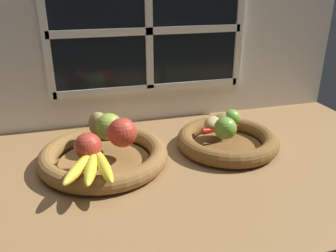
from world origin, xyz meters
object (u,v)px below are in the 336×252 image
at_px(fruit_bowl_left, 104,155).
at_px(pear_brown, 99,124).
at_px(lime_near, 225,128).
at_px(lime_far, 232,118).
at_px(apple_green_back, 109,127).
at_px(potato_back, 228,119).
at_px(fruit_bowl_right, 227,140).
at_px(potato_oblong, 212,123).
at_px(banana_bunch_front, 92,165).
at_px(apple_red_front, 88,146).
at_px(chili_pepper, 223,128).
at_px(apple_red_right, 122,133).

distance_m(fruit_bowl_left, pear_brown, 0.10).
bearing_deg(lime_near, fruit_bowl_left, 173.29).
xyz_separation_m(fruit_bowl_left, lime_far, (0.39, 0.04, 0.05)).
bearing_deg(pear_brown, apple_green_back, -47.58).
height_order(pear_brown, potato_back, pear_brown).
height_order(fruit_bowl_left, potato_back, potato_back).
height_order(fruit_bowl_left, pear_brown, pear_brown).
relative_size(fruit_bowl_right, potato_oblong, 4.41).
bearing_deg(fruit_bowl_left, banana_bunch_front, -106.95).
bearing_deg(banana_bunch_front, lime_near, 12.33).
distance_m(fruit_bowl_right, lime_near, 0.07).
xyz_separation_m(fruit_bowl_right, apple_green_back, (-0.34, 0.04, 0.06)).
relative_size(fruit_bowl_left, potato_back, 4.36).
xyz_separation_m(potato_back, lime_near, (-0.05, -0.08, 0.01)).
height_order(fruit_bowl_right, apple_green_back, apple_green_back).
height_order(apple_red_front, pear_brown, pear_brown).
xyz_separation_m(lime_far, chili_pepper, (-0.04, -0.03, -0.02)).
bearing_deg(banana_bunch_front, apple_green_back, 69.56).
bearing_deg(apple_red_front, lime_far, 12.82).
xyz_separation_m(potato_oblong, lime_far, (0.07, 0.01, 0.01)).
distance_m(apple_green_back, potato_oblong, 0.30).
distance_m(apple_red_right, lime_near, 0.29).
xyz_separation_m(apple_red_right, banana_bunch_front, (-0.09, -0.11, -0.03)).
relative_size(apple_red_front, banana_bunch_front, 0.38).
distance_m(apple_red_right, pear_brown, 0.10).
relative_size(potato_back, chili_pepper, 0.58).
bearing_deg(chili_pepper, potato_back, 42.71).
relative_size(fruit_bowl_right, chili_pepper, 2.18).
distance_m(apple_green_back, lime_far, 0.37).
height_order(apple_green_back, pear_brown, apple_green_back).
height_order(apple_red_front, chili_pepper, apple_red_front).
distance_m(apple_green_back, potato_back, 0.36).
bearing_deg(fruit_bowl_left, potato_oblong, 5.01).
xyz_separation_m(fruit_bowl_right, potato_back, (0.02, 0.05, 0.05)).
bearing_deg(lime_far, banana_bunch_front, -159.52).
distance_m(potato_back, chili_pepper, 0.05).
bearing_deg(apple_green_back, potato_back, 0.27).
relative_size(potato_back, lime_near, 1.25).
distance_m(fruit_bowl_left, fruit_bowl_right, 0.36).
xyz_separation_m(apple_red_front, chili_pepper, (0.40, 0.07, -0.02)).
relative_size(potato_oblong, chili_pepper, 0.50).
bearing_deg(fruit_bowl_right, lime_far, 52.13).
xyz_separation_m(fruit_bowl_right, apple_red_right, (-0.31, -0.01, 0.07)).
relative_size(apple_red_right, potato_oblong, 1.16).
bearing_deg(potato_oblong, pear_brown, 172.41).
bearing_deg(banana_bunch_front, apple_red_right, 51.11).
relative_size(pear_brown, potato_back, 0.92).
relative_size(fruit_bowl_left, apple_green_back, 4.56).
bearing_deg(chili_pepper, pear_brown, 163.10).
bearing_deg(pear_brown, banana_bunch_front, -100.17).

